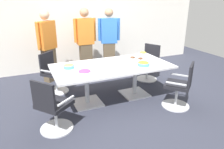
% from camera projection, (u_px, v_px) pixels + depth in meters
% --- Properties ---
extents(ground_plane, '(10.00, 10.00, 0.01)m').
position_uv_depth(ground_plane, '(112.00, 98.00, 4.54)').
color(ground_plane, '#2D303D').
extents(back_wall, '(8.00, 0.10, 2.80)m').
position_uv_depth(back_wall, '(79.00, 21.00, 6.12)').
color(back_wall, white).
rests_on(back_wall, ground).
extents(conference_table, '(2.40, 1.20, 0.75)m').
position_uv_depth(conference_table, '(112.00, 71.00, 4.32)').
color(conference_table, silver).
rests_on(conference_table, ground).
extents(office_chair_0, '(0.76, 0.76, 0.91)m').
position_uv_depth(office_chair_0, '(52.00, 109.00, 3.31)').
color(office_chair_0, silver).
rests_on(office_chair_0, ground).
extents(office_chair_1, '(0.76, 0.76, 0.91)m').
position_uv_depth(office_chair_1, '(180.00, 88.00, 4.06)').
color(office_chair_1, silver).
rests_on(office_chair_1, ground).
extents(office_chair_2, '(0.72, 0.72, 0.91)m').
position_uv_depth(office_chair_2, '(148.00, 64.00, 5.48)').
color(office_chair_2, silver).
rests_on(office_chair_2, ground).
extents(office_chair_3, '(0.76, 0.76, 0.91)m').
position_uv_depth(office_chair_3, '(54.00, 75.00, 4.74)').
color(office_chair_3, silver).
rests_on(office_chair_3, ground).
extents(person_standing_0, '(0.54, 0.44, 1.78)m').
position_uv_depth(person_standing_0, '(48.00, 46.00, 5.19)').
color(person_standing_0, brown).
rests_on(person_standing_0, ground).
extents(person_standing_1, '(0.61, 0.23, 1.80)m').
position_uv_depth(person_standing_1, '(85.00, 41.00, 5.65)').
color(person_standing_1, brown).
rests_on(person_standing_1, ground).
extents(person_standing_2, '(0.61, 0.33, 1.78)m').
position_uv_depth(person_standing_2, '(109.00, 40.00, 5.87)').
color(person_standing_2, brown).
rests_on(person_standing_2, ground).
extents(snack_bowl_chips_orange, '(0.25, 0.25, 0.09)m').
position_uv_depth(snack_bowl_chips_orange, '(143.00, 64.00, 4.25)').
color(snack_bowl_chips_orange, '#4C9EC6').
rests_on(snack_bowl_chips_orange, conference_table).
extents(snack_bowl_chips_yellow, '(0.17, 0.17, 0.12)m').
position_uv_depth(snack_bowl_chips_yellow, '(143.00, 54.00, 4.91)').
color(snack_bowl_chips_yellow, white).
rests_on(snack_bowl_chips_yellow, conference_table).
extents(snack_bowl_candy_mix, '(0.25, 0.25, 0.11)m').
position_uv_depth(snack_bowl_candy_mix, '(85.00, 73.00, 3.71)').
color(snack_bowl_candy_mix, white).
rests_on(snack_bowl_candy_mix, conference_table).
extents(snack_bowl_cookies, '(0.21, 0.21, 0.09)m').
position_uv_depth(snack_bowl_cookies, '(69.00, 66.00, 4.09)').
color(snack_bowl_cookies, '#4C9EC6').
rests_on(snack_bowl_cookies, conference_table).
extents(donut_platter, '(0.41, 0.40, 0.04)m').
position_uv_depth(donut_platter, '(135.00, 60.00, 4.61)').
color(donut_platter, white).
rests_on(donut_platter, conference_table).
extents(plate_stack, '(0.23, 0.23, 0.05)m').
position_uv_depth(plate_stack, '(100.00, 61.00, 4.48)').
color(plate_stack, white).
rests_on(plate_stack, conference_table).
extents(napkin_pile, '(0.18, 0.18, 0.07)m').
position_uv_depth(napkin_pile, '(109.00, 68.00, 3.99)').
color(napkin_pile, white).
rests_on(napkin_pile, conference_table).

